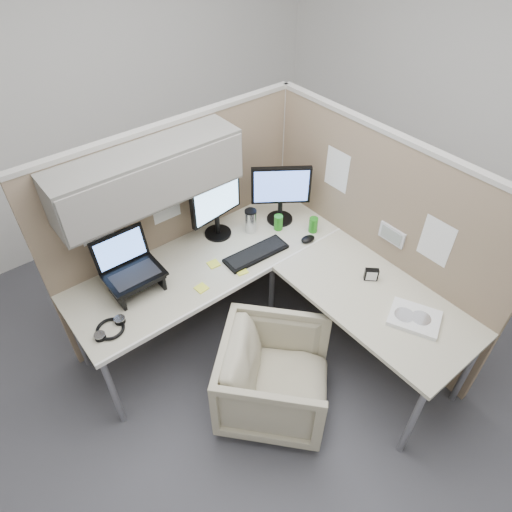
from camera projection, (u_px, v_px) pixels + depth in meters
ground at (266, 362)px, 3.44m from camera, size 4.50×4.50×0.00m
partition_back at (166, 204)px, 3.08m from camera, size 2.00×0.36×1.63m
partition_right at (370, 236)px, 3.27m from camera, size 0.07×2.03×1.63m
desk at (270, 282)px, 3.11m from camera, size 2.00×1.98×0.73m
office_chair at (275, 374)px, 2.96m from camera, size 0.93×0.93×0.70m
monitor_left at (216, 204)px, 3.24m from camera, size 0.44×0.20×0.47m
monitor_right at (281, 190)px, 3.37m from camera, size 0.38×0.28×0.47m
laptop_station at (132, 271)px, 2.92m from camera, size 0.36×0.31×0.37m
keyboard at (256, 254)px, 3.24m from camera, size 0.48×0.18×0.02m
mouse at (308, 239)px, 3.35m from camera, size 0.12×0.08×0.04m
travel_mug at (251, 221)px, 3.39m from camera, size 0.09×0.09×0.19m
soda_can_green at (313, 225)px, 3.41m from camera, size 0.07×0.07×0.12m
soda_can_silver at (278, 222)px, 3.43m from camera, size 0.07×0.07×0.12m
sticky_note_b at (241, 271)px, 3.12m from camera, size 0.09×0.09×0.01m
sticky_note_a at (201, 288)px, 3.00m from camera, size 0.08×0.08×0.01m
sticky_note_c at (158, 273)px, 3.10m from camera, size 0.10×0.10×0.01m
sticky_note_d at (214, 264)px, 3.17m from camera, size 0.08×0.08×0.01m
headphones at (110, 329)px, 2.73m from camera, size 0.21×0.21×0.03m
paper_stack at (414, 318)px, 2.79m from camera, size 0.34×0.37×0.03m
desk_clock at (371, 275)px, 3.03m from camera, size 0.09×0.09×0.09m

